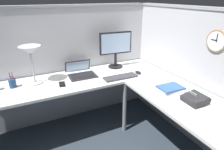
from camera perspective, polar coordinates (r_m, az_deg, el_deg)
The scene contains 14 objects.
ground_plane at distance 2.60m, azimuth 2.08°, elevation -18.49°, with size 6.80×6.80×0.00m, color #2D3842.
cubicle_wall_back at distance 2.81m, azimuth -12.88°, elevation 2.92°, with size 2.57×0.12×1.58m.
cubicle_wall_right at distance 2.51m, azimuth 23.19°, elevation -0.76°, with size 0.12×2.37×1.58m.
desk at distance 2.14m, azimuth -0.53°, elevation -7.52°, with size 2.35×2.15×0.73m.
monitor at distance 2.75m, azimuth 1.07°, elevation 8.06°, with size 0.46×0.20×0.50m.
laptop at distance 2.61m, azimuth -9.10°, elevation 0.81°, with size 0.35×0.39×0.22m.
keyboard at distance 2.46m, azimuth 2.48°, elevation -0.58°, with size 0.43×0.14×0.02m, color #38383D.
computer_mouse at distance 2.61m, azimuth 7.53°, elevation 0.75°, with size 0.06×0.10×0.03m, color black.
desk_lamp_dome at distance 2.37m, azimuth -22.45°, elevation 5.83°, with size 0.24×0.24×0.44m.
pen_cup at distance 2.46m, azimuth -26.79°, elevation -2.07°, with size 0.08×0.08×0.18m.
cell_phone at distance 2.35m, azimuth -14.21°, elevation -2.59°, with size 0.07×0.14×0.01m, color black.
office_phone at distance 2.05m, azimuth 22.91°, elevation -6.56°, with size 0.20×0.21×0.11m.
book_stack at distance 2.23m, azimuth 16.23°, elevation -3.74°, with size 0.31×0.25×0.04m.
wall_clock at distance 2.22m, azimuth 27.98°, elevation 8.62°, with size 0.04×0.22×0.22m.
Camera 1 is at (-0.96, -1.72, 1.69)m, focal length 31.69 mm.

